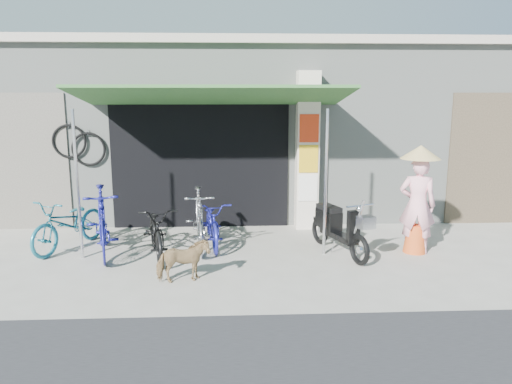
{
  "coord_description": "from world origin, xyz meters",
  "views": [
    {
      "loc": [
        -0.59,
        -7.01,
        2.61
      ],
      "look_at": [
        -0.2,
        1.0,
        1.0
      ],
      "focal_mm": 35.0,
      "sensor_mm": 36.0,
      "label": 1
    }
  ],
  "objects_px": {
    "bike_blue": "(102,221)",
    "bike_black": "(157,231)",
    "bike_silver": "(199,219)",
    "street_dog": "(183,261)",
    "bike_teal": "(70,223)",
    "bike_navy": "(212,223)",
    "moped": "(337,228)",
    "nun": "(418,200)"
  },
  "relations": [
    {
      "from": "bike_blue",
      "to": "bike_black",
      "type": "bearing_deg",
      "value": -24.82
    },
    {
      "from": "bike_silver",
      "to": "street_dog",
      "type": "xyz_separation_m",
      "value": [
        -0.13,
        -1.54,
        -0.2
      ]
    },
    {
      "from": "bike_silver",
      "to": "street_dog",
      "type": "bearing_deg",
      "value": -100.58
    },
    {
      "from": "bike_black",
      "to": "bike_silver",
      "type": "distance_m",
      "value": 0.78
    },
    {
      "from": "bike_teal",
      "to": "street_dog",
      "type": "xyz_separation_m",
      "value": [
        2.04,
        -1.62,
        -0.14
      ]
    },
    {
      "from": "bike_navy",
      "to": "bike_teal",
      "type": "bearing_deg",
      "value": 173.25
    },
    {
      "from": "moped",
      "to": "bike_black",
      "type": "bearing_deg",
      "value": 160.38
    },
    {
      "from": "bike_silver",
      "to": "nun",
      "type": "distance_m",
      "value": 3.62
    },
    {
      "from": "bike_black",
      "to": "street_dog",
      "type": "height_order",
      "value": "bike_black"
    },
    {
      "from": "bike_blue",
      "to": "bike_silver",
      "type": "xyz_separation_m",
      "value": [
        1.55,
        0.25,
        -0.04
      ]
    },
    {
      "from": "bike_teal",
      "to": "nun",
      "type": "height_order",
      "value": "nun"
    },
    {
      "from": "bike_teal",
      "to": "bike_black",
      "type": "xyz_separation_m",
      "value": [
        1.52,
        -0.49,
        -0.01
      ]
    },
    {
      "from": "bike_silver",
      "to": "bike_teal",
      "type": "bearing_deg",
      "value": 172.26
    },
    {
      "from": "bike_silver",
      "to": "moped",
      "type": "height_order",
      "value": "bike_silver"
    },
    {
      "from": "street_dog",
      "to": "moped",
      "type": "bearing_deg",
      "value": -78.35
    },
    {
      "from": "bike_blue",
      "to": "street_dog",
      "type": "xyz_separation_m",
      "value": [
        1.42,
        -1.29,
        -0.25
      ]
    },
    {
      "from": "moped",
      "to": "nun",
      "type": "bearing_deg",
      "value": -20.87
    },
    {
      "from": "bike_navy",
      "to": "nun",
      "type": "xyz_separation_m",
      "value": [
        3.36,
        -0.52,
        0.47
      ]
    },
    {
      "from": "nun",
      "to": "bike_navy",
      "type": "bearing_deg",
      "value": 10.06
    },
    {
      "from": "bike_navy",
      "to": "bike_blue",
      "type": "bearing_deg",
      "value": -175.68
    },
    {
      "from": "bike_blue",
      "to": "bike_navy",
      "type": "relative_size",
      "value": 1.18
    },
    {
      "from": "bike_blue",
      "to": "bike_silver",
      "type": "height_order",
      "value": "bike_blue"
    },
    {
      "from": "moped",
      "to": "bike_silver",
      "type": "bearing_deg",
      "value": 150.31
    },
    {
      "from": "bike_black",
      "to": "bike_navy",
      "type": "xyz_separation_m",
      "value": [
        0.87,
        0.54,
        -0.02
      ]
    },
    {
      "from": "street_dog",
      "to": "moped",
      "type": "height_order",
      "value": "moped"
    },
    {
      "from": "bike_black",
      "to": "street_dog",
      "type": "xyz_separation_m",
      "value": [
        0.52,
        -1.13,
        -0.13
      ]
    },
    {
      "from": "street_dog",
      "to": "moped",
      "type": "xyz_separation_m",
      "value": [
        2.41,
        1.17,
        0.12
      ]
    },
    {
      "from": "bike_navy",
      "to": "nun",
      "type": "distance_m",
      "value": 3.43
    },
    {
      "from": "bike_teal",
      "to": "street_dog",
      "type": "distance_m",
      "value": 2.61
    },
    {
      "from": "nun",
      "to": "bike_black",
      "type": "bearing_deg",
      "value": 19.2
    },
    {
      "from": "bike_blue",
      "to": "bike_navy",
      "type": "bearing_deg",
      "value": -2.45
    },
    {
      "from": "bike_navy",
      "to": "moped",
      "type": "xyz_separation_m",
      "value": [
        2.06,
        -0.51,
        0.02
      ]
    },
    {
      "from": "bike_blue",
      "to": "moped",
      "type": "height_order",
      "value": "bike_blue"
    },
    {
      "from": "street_dog",
      "to": "moped",
      "type": "distance_m",
      "value": 2.68
    },
    {
      "from": "bike_blue",
      "to": "bike_navy",
      "type": "height_order",
      "value": "bike_blue"
    },
    {
      "from": "street_dog",
      "to": "nun",
      "type": "relative_size",
      "value": 0.41
    },
    {
      "from": "bike_black",
      "to": "nun",
      "type": "relative_size",
      "value": 0.93
    },
    {
      "from": "bike_blue",
      "to": "street_dog",
      "type": "bearing_deg",
      "value": -57.1
    },
    {
      "from": "moped",
      "to": "nun",
      "type": "height_order",
      "value": "nun"
    },
    {
      "from": "street_dog",
      "to": "bike_teal",
      "type": "bearing_deg",
      "value": 37.42
    },
    {
      "from": "bike_blue",
      "to": "bike_silver",
      "type": "relative_size",
      "value": 1.09
    },
    {
      "from": "bike_black",
      "to": "moped",
      "type": "distance_m",
      "value": 2.93
    }
  ]
}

